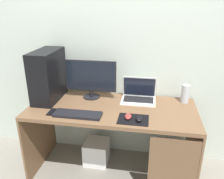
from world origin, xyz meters
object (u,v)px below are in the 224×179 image
(speaker, at_px, (185,94))
(mouse_right, at_px, (139,119))
(laptop, at_px, (139,96))
(keyboard, at_px, (78,114))
(mouse_left, at_px, (128,116))
(subwoofer, at_px, (97,152))
(cell_phone, at_px, (53,112))
(monitor, at_px, (91,78))
(pc_tower, at_px, (48,75))

(speaker, distance_m, mouse_right, 0.63)
(laptop, distance_m, speaker, 0.46)
(laptop, relative_size, keyboard, 0.81)
(keyboard, distance_m, mouse_right, 0.54)
(mouse_left, height_order, mouse_right, same)
(laptop, bearing_deg, subwoofer, -166.97)
(keyboard, distance_m, mouse_left, 0.44)
(keyboard, xyz_separation_m, mouse_right, (0.54, -0.01, 0.01))
(mouse_left, relative_size, mouse_right, 1.00)
(mouse_right, xyz_separation_m, cell_phone, (-0.78, 0.02, -0.02))
(monitor, relative_size, speaker, 2.88)
(laptop, relative_size, subwoofer, 1.32)
(speaker, height_order, subwoofer, speaker)
(laptop, bearing_deg, mouse_right, -85.70)
(laptop, height_order, mouse_right, laptop)
(monitor, height_order, mouse_right, monitor)
(keyboard, xyz_separation_m, mouse_left, (0.44, 0.02, 0.01))
(pc_tower, xyz_separation_m, speaker, (1.35, 0.15, -0.16))
(pc_tower, distance_m, monitor, 0.42)
(monitor, xyz_separation_m, cell_phone, (-0.26, -0.39, -0.21))
(mouse_left, height_order, cell_phone, mouse_left)
(laptop, height_order, speaker, laptop)
(monitor, xyz_separation_m, mouse_left, (0.43, -0.38, -0.19))
(pc_tower, distance_m, mouse_right, 1.01)
(pc_tower, relative_size, subwoofer, 1.95)
(pc_tower, relative_size, keyboard, 1.19)
(monitor, distance_m, mouse_right, 0.69)
(laptop, bearing_deg, monitor, -177.34)
(mouse_right, distance_m, cell_phone, 0.78)
(cell_phone, xyz_separation_m, subwoofer, (0.32, 0.31, -0.62))
(speaker, relative_size, keyboard, 0.43)
(mouse_right, bearing_deg, subwoofer, 144.15)
(mouse_left, xyz_separation_m, subwoofer, (-0.37, 0.31, -0.64))
(cell_phone, relative_size, subwoofer, 0.51)
(mouse_right, bearing_deg, mouse_left, 165.26)
(pc_tower, xyz_separation_m, keyboard, (0.39, -0.31, -0.24))
(monitor, bearing_deg, cell_phone, -123.83)
(cell_phone, bearing_deg, monitor, 56.17)
(pc_tower, distance_m, laptop, 0.93)
(cell_phone, bearing_deg, keyboard, -4.07)
(cell_phone, bearing_deg, mouse_right, -1.63)
(pc_tower, relative_size, laptop, 1.48)
(monitor, xyz_separation_m, laptop, (0.49, 0.02, -0.16))
(mouse_left, bearing_deg, laptop, 81.28)
(monitor, relative_size, laptop, 1.54)
(mouse_left, bearing_deg, keyboard, -177.41)
(monitor, relative_size, subwoofer, 2.03)
(mouse_left, height_order, subwoofer, mouse_left)
(laptop, xyz_separation_m, mouse_left, (-0.06, -0.41, -0.03))
(pc_tower, xyz_separation_m, monitor, (0.41, 0.10, -0.04))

